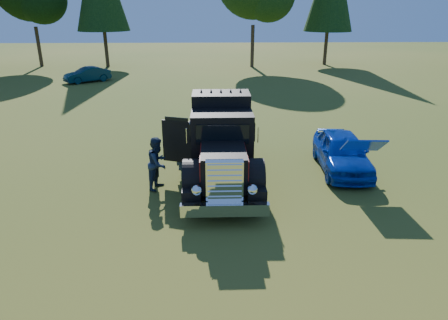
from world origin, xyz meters
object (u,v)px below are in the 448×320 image
spectator_near (183,152)px  spectator_far (158,163)px  diamond_t_truck (221,146)px  hotrod_coupe (342,152)px  distant_teal_car (87,75)px

spectator_near → spectator_far: 1.19m
diamond_t_truck → spectator_far: diamond_t_truck is taller
hotrod_coupe → spectator_far: hotrod_coupe is taller
spectator_near → diamond_t_truck: bearing=-109.6°
spectator_near → spectator_far: (-0.78, -0.90, -0.07)m
spectator_far → distant_teal_car: bearing=42.1°
diamond_t_truck → spectator_far: (-2.17, -0.62, -0.37)m
diamond_t_truck → hotrod_coupe: (4.59, 0.83, -0.56)m
spectator_near → distant_teal_car: 22.10m
distant_teal_car → diamond_t_truck: bearing=-9.4°
diamond_t_truck → distant_teal_car: 22.97m
diamond_t_truck → spectator_near: diamond_t_truck is taller
spectator_far → distant_teal_car: spectator_far is taller
hotrod_coupe → distant_teal_car: hotrod_coupe is taller
hotrod_coupe → distant_teal_car: size_ratio=1.18×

